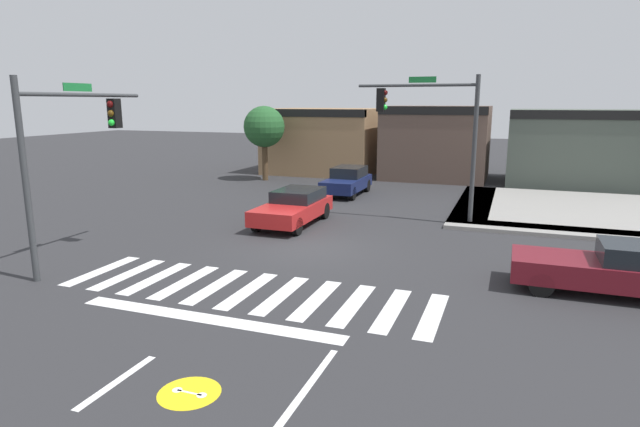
# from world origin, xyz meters

# --- Properties ---
(ground_plane) EXTENTS (120.00, 120.00, 0.00)m
(ground_plane) POSITION_xyz_m (0.00, 0.00, 0.00)
(ground_plane) COLOR #2B2B2D
(crosswalk_near) EXTENTS (10.23, 2.90, 0.01)m
(crosswalk_near) POSITION_xyz_m (-0.00, -4.50, 0.00)
(crosswalk_near) COLOR silver
(crosswalk_near) RESTS_ON ground_plane
(bike_detector_marking) EXTENTS (1.10, 1.10, 0.01)m
(bike_detector_marking) POSITION_xyz_m (1.45, -9.38, 0.00)
(bike_detector_marking) COLOR yellow
(bike_detector_marking) RESTS_ON ground_plane
(curb_corner_northeast) EXTENTS (10.00, 10.60, 0.15)m
(curb_corner_northeast) POSITION_xyz_m (8.49, 9.42, 0.07)
(curb_corner_northeast) COLOR gray
(curb_corner_northeast) RESTS_ON ground_plane
(storefront_row) EXTENTS (24.31, 6.53, 4.67)m
(storefront_row) POSITION_xyz_m (1.87, 18.94, 2.28)
(storefront_row) COLOR #93704C
(storefront_row) RESTS_ON ground_plane
(traffic_signal_northeast) EXTENTS (4.89, 0.32, 5.99)m
(traffic_signal_northeast) POSITION_xyz_m (3.23, 5.53, 4.15)
(traffic_signal_northeast) COLOR #383A3D
(traffic_signal_northeast) RESTS_ON ground_plane
(traffic_signal_southwest) EXTENTS (0.32, 4.88, 5.63)m
(traffic_signal_southwest) POSITION_xyz_m (-5.94, -4.20, 3.86)
(traffic_signal_southwest) COLOR #383A3D
(traffic_signal_southwest) RESTS_ON ground_plane
(car_red) EXTENTS (1.92, 4.56, 1.38)m
(car_red) POSITION_xyz_m (-1.91, 3.18, 0.72)
(car_red) COLOR red
(car_red) RESTS_ON ground_plane
(car_maroon) EXTENTS (4.78, 1.79, 1.40)m
(car_maroon) POSITION_xyz_m (9.16, -1.47, 0.71)
(car_maroon) COLOR maroon
(car_maroon) RESTS_ON ground_plane
(car_navy) EXTENTS (1.75, 4.14, 1.48)m
(car_navy) POSITION_xyz_m (-1.95, 10.67, 0.76)
(car_navy) COLOR #141E4C
(car_navy) RESTS_ON ground_plane
(roadside_tree) EXTENTS (2.59, 2.59, 4.69)m
(roadside_tree) POSITION_xyz_m (-8.50, 14.00, 3.36)
(roadside_tree) COLOR #4C3823
(roadside_tree) RESTS_ON ground_plane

